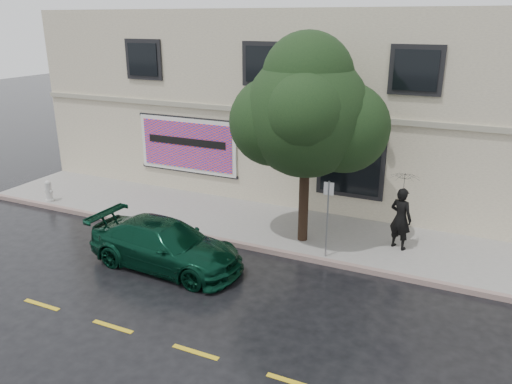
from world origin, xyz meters
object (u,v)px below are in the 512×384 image
at_px(car, 165,245).
at_px(fire_hydrant, 49,191).
at_px(pedestrian, 401,218).
at_px(street_tree, 306,115).

distance_m(car, fire_hydrant, 7.21).
distance_m(car, pedestrian, 6.88).
bearing_deg(car, fire_hydrant, 74.21).
height_order(pedestrian, fire_hydrant, pedestrian).
bearing_deg(car, street_tree, -41.80).
relative_size(pedestrian, fire_hydrant, 2.31).
bearing_deg(street_tree, fire_hydrant, -175.72).
distance_m(street_tree, fire_hydrant, 10.45).
height_order(pedestrian, street_tree, street_tree).
bearing_deg(fire_hydrant, car, -5.01).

